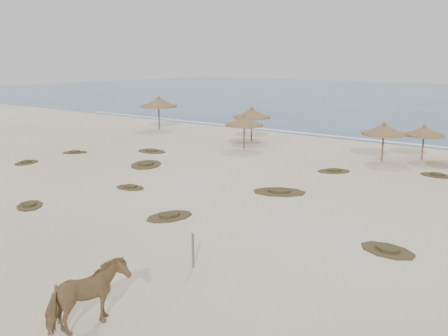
% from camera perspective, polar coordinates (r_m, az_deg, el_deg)
% --- Properties ---
extents(ground, '(160.00, 160.00, 0.00)m').
position_cam_1_polar(ground, '(21.79, -11.25, -5.48)').
color(ground, beige).
rests_on(ground, ground).
extents(foam_line, '(70.00, 0.60, 0.01)m').
position_cam_1_polar(foam_line, '(43.04, 15.74, 3.17)').
color(foam_line, white).
rests_on(foam_line, ground).
extents(palapa_0, '(4.19, 4.19, 3.21)m').
position_cam_1_polar(palapa_0, '(47.57, -7.49, 7.39)').
color(palapa_0, brown).
rests_on(palapa_0, ground).
extents(palapa_1, '(3.67, 3.67, 2.81)m').
position_cam_1_polar(palapa_1, '(40.61, 3.19, 6.19)').
color(palapa_1, brown).
rests_on(palapa_1, ground).
extents(palapa_2, '(2.96, 2.96, 2.62)m').
position_cam_1_polar(palapa_2, '(36.94, 2.33, 5.33)').
color(palapa_2, brown).
rests_on(palapa_2, ground).
extents(palapa_3, '(3.26, 3.26, 2.63)m').
position_cam_1_polar(palapa_3, '(34.10, 17.80, 4.16)').
color(palapa_3, brown).
rests_on(palapa_3, ground).
extents(palapa_4, '(2.68, 2.68, 2.42)m').
position_cam_1_polar(palapa_4, '(35.43, 21.90, 3.88)').
color(palapa_4, brown).
rests_on(palapa_4, ground).
extents(horse, '(1.19, 2.15, 1.73)m').
position_cam_1_polar(horse, '(13.15, -15.32, -14.01)').
color(horse, '#9A7246').
rests_on(horse, ground).
extents(fence_post_near, '(0.09, 0.09, 1.06)m').
position_cam_1_polar(fence_post_near, '(13.75, -18.55, -14.56)').
color(fence_post_near, '#6B6050').
rests_on(fence_post_near, ground).
extents(fence_post_far, '(0.11, 0.11, 1.15)m').
position_cam_1_polar(fence_post_far, '(16.28, -3.56, -9.37)').
color(fence_post_far, '#6B6050').
rests_on(fence_post_far, ground).
extents(scrub_0, '(1.66, 2.05, 0.16)m').
position_cam_1_polar(scrub_0, '(34.50, -21.65, 0.60)').
color(scrub_0, '#4D3C22').
rests_on(scrub_0, ground).
extents(scrub_1, '(3.19, 3.44, 0.16)m').
position_cam_1_polar(scrub_1, '(31.86, -8.89, 0.42)').
color(scrub_1, '#4D3C22').
rests_on(scrub_1, ground).
extents(scrub_2, '(1.74, 1.25, 0.16)m').
position_cam_1_polar(scrub_2, '(26.39, -10.65, -2.17)').
color(scrub_2, '#4D3C22').
rests_on(scrub_2, ground).
extents(scrub_3, '(3.17, 2.80, 0.16)m').
position_cam_1_polar(scrub_3, '(25.26, 6.34, -2.69)').
color(scrub_3, '#4D3C22').
rests_on(scrub_3, ground).
extents(scrub_4, '(2.23, 1.67, 0.16)m').
position_cam_1_polar(scrub_4, '(18.60, 18.19, -8.89)').
color(scrub_4, '#4D3C22').
rests_on(scrub_4, ground).
extents(scrub_6, '(2.42, 1.61, 0.16)m').
position_cam_1_polar(scrub_6, '(36.38, -8.27, 1.94)').
color(scrub_6, '#4D3C22').
rests_on(scrub_6, ground).
extents(scrub_7, '(2.31, 2.29, 0.16)m').
position_cam_1_polar(scrub_7, '(30.38, 12.46, -0.32)').
color(scrub_7, '#4D3C22').
rests_on(scrub_7, ground).
extents(scrub_8, '(2.02, 2.02, 0.16)m').
position_cam_1_polar(scrub_8, '(37.11, -16.68, 1.75)').
color(scrub_8, '#4D3C22').
rests_on(scrub_8, ground).
extents(scrub_9, '(1.85, 2.40, 0.16)m').
position_cam_1_polar(scrub_9, '(21.42, -6.25, -5.48)').
color(scrub_9, '#4D3C22').
rests_on(scrub_9, ground).
extents(scrub_10, '(1.92, 1.32, 0.16)m').
position_cam_1_polar(scrub_10, '(31.10, 23.14, -0.75)').
color(scrub_10, '#4D3C22').
rests_on(scrub_10, ground).
extents(scrub_11, '(2.07, 1.96, 0.16)m').
position_cam_1_polar(scrub_11, '(24.47, -21.32, -3.99)').
color(scrub_11, '#4D3C22').
rests_on(scrub_11, ground).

